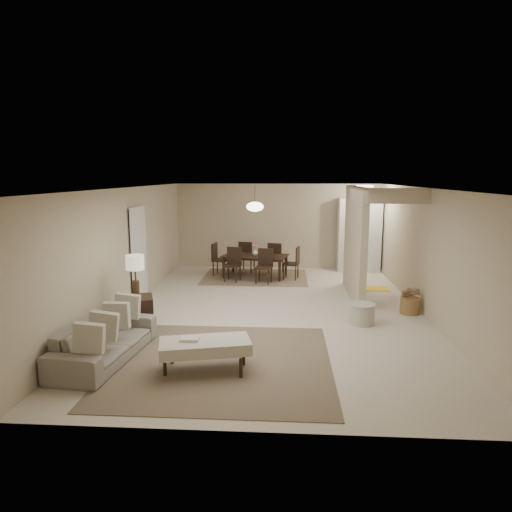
# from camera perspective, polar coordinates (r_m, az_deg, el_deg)

# --- Properties ---
(floor) EXTENTS (9.00, 9.00, 0.00)m
(floor) POSITION_cam_1_polar(r_m,az_deg,el_deg) (9.43, 2.15, -6.86)
(floor) COLOR beige
(floor) RESTS_ON ground
(ceiling) EXTENTS (9.00, 9.00, 0.00)m
(ceiling) POSITION_cam_1_polar(r_m,az_deg,el_deg) (9.03, 2.26, 8.51)
(ceiling) COLOR white
(ceiling) RESTS_ON back_wall
(back_wall) EXTENTS (6.00, 0.00, 6.00)m
(back_wall) POSITION_cam_1_polar(r_m,az_deg,el_deg) (13.60, 2.70, 3.75)
(back_wall) COLOR #C3B293
(back_wall) RESTS_ON floor
(left_wall) EXTENTS (0.00, 9.00, 9.00)m
(left_wall) POSITION_cam_1_polar(r_m,az_deg,el_deg) (9.69, -15.82, 0.81)
(left_wall) COLOR #C3B293
(left_wall) RESTS_ON floor
(right_wall) EXTENTS (0.00, 9.00, 9.00)m
(right_wall) POSITION_cam_1_polar(r_m,az_deg,el_deg) (9.55, 20.50, 0.42)
(right_wall) COLOR #C3B293
(right_wall) RESTS_ON floor
(partition) EXTENTS (0.15, 2.50, 2.50)m
(partition) POSITION_cam_1_polar(r_m,az_deg,el_deg) (10.50, 12.26, 1.65)
(partition) COLOR #C3B293
(partition) RESTS_ON floor
(doorway) EXTENTS (0.04, 0.90, 2.04)m
(doorway) POSITION_cam_1_polar(r_m,az_deg,el_deg) (10.28, -14.50, 0.09)
(doorway) COLOR black
(doorway) RESTS_ON floor
(pantry_cabinet) EXTENTS (1.20, 0.55, 2.10)m
(pantry_cabinet) POSITION_cam_1_polar(r_m,az_deg,el_deg) (13.45, 12.74, 2.58)
(pantry_cabinet) COLOR silver
(pantry_cabinet) RESTS_ON floor
(flush_light) EXTENTS (0.44, 0.44, 0.05)m
(flush_light) POSITION_cam_1_polar(r_m,az_deg,el_deg) (12.40, 13.44, 8.48)
(flush_light) COLOR white
(flush_light) RESTS_ON ceiling
(living_rug) EXTENTS (3.20, 3.20, 0.01)m
(living_rug) POSITION_cam_1_polar(r_m,az_deg,el_deg) (6.97, -4.23, -13.10)
(living_rug) COLOR brown
(living_rug) RESTS_ON floor
(sofa) EXTENTS (2.13, 1.02, 0.60)m
(sofa) POSITION_cam_1_polar(r_m,az_deg,el_deg) (7.31, -18.34, -10.01)
(sofa) COLOR gray
(sofa) RESTS_ON floor
(ottoman_bench) EXTENTS (1.37, 0.87, 0.45)m
(ottoman_bench) POSITION_cam_1_polar(r_m,az_deg,el_deg) (6.59, -6.39, -11.17)
(ottoman_bench) COLOR beige
(ottoman_bench) RESTS_ON living_rug
(side_table) EXTENTS (0.70, 0.70, 0.61)m
(side_table) POSITION_cam_1_polar(r_m,az_deg,el_deg) (8.49, -14.62, -6.97)
(side_table) COLOR black
(side_table) RESTS_ON floor
(table_lamp) EXTENTS (0.32, 0.32, 0.76)m
(table_lamp) POSITION_cam_1_polar(r_m,az_deg,el_deg) (8.29, -14.89, -1.23)
(table_lamp) COLOR #4B3820
(table_lamp) RESTS_ON side_table
(round_pouf) EXTENTS (0.49, 0.49, 0.38)m
(round_pouf) POSITION_cam_1_polar(r_m,az_deg,el_deg) (8.80, 13.06, -7.06)
(round_pouf) COLOR beige
(round_pouf) RESTS_ON floor
(wicker_basket) EXTENTS (0.44, 0.44, 0.33)m
(wicker_basket) POSITION_cam_1_polar(r_m,az_deg,el_deg) (9.71, 18.68, -5.88)
(wicker_basket) COLOR brown
(wicker_basket) RESTS_ON floor
(dining_rug) EXTENTS (2.80, 2.10, 0.01)m
(dining_rug) POSITION_cam_1_polar(r_m,az_deg,el_deg) (12.45, -0.13, -2.64)
(dining_rug) COLOR #826D50
(dining_rug) RESTS_ON floor
(dining_table) EXTENTS (1.88, 1.30, 0.60)m
(dining_table) POSITION_cam_1_polar(r_m,az_deg,el_deg) (12.39, -0.13, -1.30)
(dining_table) COLOR black
(dining_table) RESTS_ON dining_rug
(dining_chairs) EXTENTS (2.41, 1.95, 0.89)m
(dining_chairs) POSITION_cam_1_polar(r_m,az_deg,el_deg) (12.36, -0.13, -0.65)
(dining_chairs) COLOR black
(dining_chairs) RESTS_ON dining_rug
(vase) EXTENTS (0.17, 0.17, 0.16)m
(vase) POSITION_cam_1_polar(r_m,az_deg,el_deg) (12.32, -0.13, 0.44)
(vase) COLOR white
(vase) RESTS_ON dining_table
(yellow_mat) EXTENTS (0.81, 0.50, 0.01)m
(yellow_mat) POSITION_cam_1_polar(r_m,az_deg,el_deg) (11.55, 14.29, -3.97)
(yellow_mat) COLOR yellow
(yellow_mat) RESTS_ON floor
(pendant_light) EXTENTS (0.46, 0.46, 0.71)m
(pendant_light) POSITION_cam_1_polar(r_m,az_deg,el_deg) (12.18, -0.13, 6.19)
(pendant_light) COLOR #4B3820
(pendant_light) RESTS_ON ceiling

